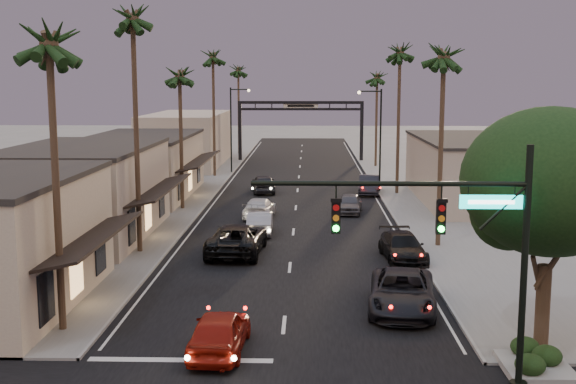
# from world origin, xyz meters

# --- Properties ---
(ground) EXTENTS (200.00, 200.00, 0.00)m
(ground) POSITION_xyz_m (0.00, 40.00, 0.00)
(ground) COLOR slate
(ground) RESTS_ON ground
(road) EXTENTS (14.00, 120.00, 0.02)m
(road) POSITION_xyz_m (0.00, 45.00, 0.00)
(road) COLOR black
(road) RESTS_ON ground
(sidewalk_left) EXTENTS (5.00, 92.00, 0.12)m
(sidewalk_left) POSITION_xyz_m (-9.50, 52.00, 0.06)
(sidewalk_left) COLOR slate
(sidewalk_left) RESTS_ON ground
(sidewalk_right) EXTENTS (5.00, 92.00, 0.12)m
(sidewalk_right) POSITION_xyz_m (9.50, 52.00, 0.06)
(sidewalk_right) COLOR slate
(sidewalk_right) RESTS_ON ground
(storefront_mid) EXTENTS (8.00, 14.00, 5.50)m
(storefront_mid) POSITION_xyz_m (-13.00, 26.00, 2.75)
(storefront_mid) COLOR #A59584
(storefront_mid) RESTS_ON ground
(storefront_far) EXTENTS (8.00, 16.00, 5.00)m
(storefront_far) POSITION_xyz_m (-13.00, 42.00, 2.50)
(storefront_far) COLOR tan
(storefront_far) RESTS_ON ground
(storefront_dist) EXTENTS (8.00, 20.00, 6.00)m
(storefront_dist) POSITION_xyz_m (-13.00, 65.00, 3.00)
(storefront_dist) COLOR #A59584
(storefront_dist) RESTS_ON ground
(building_right) EXTENTS (8.00, 18.00, 5.00)m
(building_right) POSITION_xyz_m (14.00, 40.00, 2.50)
(building_right) COLOR #A59584
(building_right) RESTS_ON ground
(traffic_signal) EXTENTS (8.51, 0.22, 7.80)m
(traffic_signal) POSITION_xyz_m (5.69, 4.00, 5.08)
(traffic_signal) COLOR black
(traffic_signal) RESTS_ON ground
(corner_tree) EXTENTS (6.20, 6.20, 8.80)m
(corner_tree) POSITION_xyz_m (9.48, 7.45, 5.98)
(corner_tree) COLOR #38281C
(corner_tree) RESTS_ON ground
(planter) EXTENTS (2.20, 2.60, 0.24)m
(planter) POSITION_xyz_m (8.60, 5.50, 0.00)
(planter) COLOR gray
(planter) RESTS_ON ground
(arch) EXTENTS (15.20, 0.40, 7.27)m
(arch) POSITION_xyz_m (0.00, 70.00, 5.53)
(arch) COLOR black
(arch) RESTS_ON ground
(streetlight_right) EXTENTS (2.13, 0.30, 9.00)m
(streetlight_right) POSITION_xyz_m (6.92, 45.00, 5.33)
(streetlight_right) COLOR black
(streetlight_right) RESTS_ON ground
(streetlight_left) EXTENTS (2.13, 0.30, 9.00)m
(streetlight_left) POSITION_xyz_m (-6.92, 58.00, 5.33)
(streetlight_left) COLOR black
(streetlight_left) RESTS_ON ground
(palm_la) EXTENTS (3.20, 3.20, 13.20)m
(palm_la) POSITION_xyz_m (-8.60, 9.00, 11.44)
(palm_la) COLOR #38281C
(palm_la) RESTS_ON ground
(palm_lb) EXTENTS (3.20, 3.20, 15.20)m
(palm_lb) POSITION_xyz_m (-8.60, 22.00, 13.39)
(palm_lb) COLOR #38281C
(palm_lb) RESTS_ON ground
(palm_lc) EXTENTS (3.20, 3.20, 12.20)m
(palm_lc) POSITION_xyz_m (-8.60, 36.00, 10.47)
(palm_lc) COLOR #38281C
(palm_lc) RESTS_ON ground
(palm_ld) EXTENTS (3.20, 3.20, 14.20)m
(palm_ld) POSITION_xyz_m (-8.60, 55.00, 12.42)
(palm_ld) COLOR #38281C
(palm_ld) RESTS_ON ground
(palm_ra) EXTENTS (3.20, 3.20, 13.20)m
(palm_ra) POSITION_xyz_m (8.60, 24.00, 11.44)
(palm_ra) COLOR #38281C
(palm_ra) RESTS_ON ground
(palm_rb) EXTENTS (3.20, 3.20, 14.20)m
(palm_rb) POSITION_xyz_m (8.60, 44.00, 12.42)
(palm_rb) COLOR #38281C
(palm_rb) RESTS_ON ground
(palm_rc) EXTENTS (3.20, 3.20, 12.20)m
(palm_rc) POSITION_xyz_m (8.60, 64.00, 10.47)
(palm_rc) COLOR #38281C
(palm_rc) RESTS_ON ground
(palm_far) EXTENTS (3.20, 3.20, 13.20)m
(palm_far) POSITION_xyz_m (-8.30, 78.00, 11.44)
(palm_far) COLOR #38281C
(palm_far) RESTS_ON ground
(oncoming_red) EXTENTS (2.07, 4.72, 1.58)m
(oncoming_red) POSITION_xyz_m (-2.22, 7.00, 0.79)
(oncoming_red) COLOR maroon
(oncoming_red) RESTS_ON ground
(oncoming_pickup) EXTENTS (3.25, 6.43, 1.74)m
(oncoming_pickup) POSITION_xyz_m (-3.05, 21.94, 0.87)
(oncoming_pickup) COLOR black
(oncoming_pickup) RESTS_ON ground
(oncoming_silver) EXTENTS (1.65, 4.45, 1.45)m
(oncoming_silver) POSITION_xyz_m (-2.13, 27.44, 0.73)
(oncoming_silver) COLOR #949398
(oncoming_silver) RESTS_ON ground
(oncoming_white) EXTENTS (2.34, 4.99, 1.41)m
(oncoming_white) POSITION_xyz_m (-2.54, 32.94, 0.70)
(oncoming_white) COLOR #BBBBBB
(oncoming_white) RESTS_ON ground
(oncoming_dgrey) EXTENTS (2.50, 4.92, 1.60)m
(oncoming_dgrey) POSITION_xyz_m (-2.97, 44.52, 0.80)
(oncoming_dgrey) COLOR black
(oncoming_dgrey) RESTS_ON ground
(curbside_near) EXTENTS (3.43, 6.20, 1.64)m
(curbside_near) POSITION_xyz_m (4.96, 12.02, 0.82)
(curbside_near) COLOR black
(curbside_near) RESTS_ON ground
(curbside_black) EXTENTS (2.47, 5.24, 1.48)m
(curbside_black) POSITION_xyz_m (6.10, 20.73, 0.74)
(curbside_black) COLOR black
(curbside_black) RESTS_ON ground
(curbside_grey) EXTENTS (2.14, 4.32, 1.41)m
(curbside_grey) POSITION_xyz_m (4.03, 34.86, 0.71)
(curbside_grey) COLOR #47474B
(curbside_grey) RESTS_ON ground
(curbside_far) EXTENTS (2.13, 5.00, 1.60)m
(curbside_far) POSITION_xyz_m (6.20, 44.05, 0.80)
(curbside_far) COLOR black
(curbside_far) RESTS_ON ground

